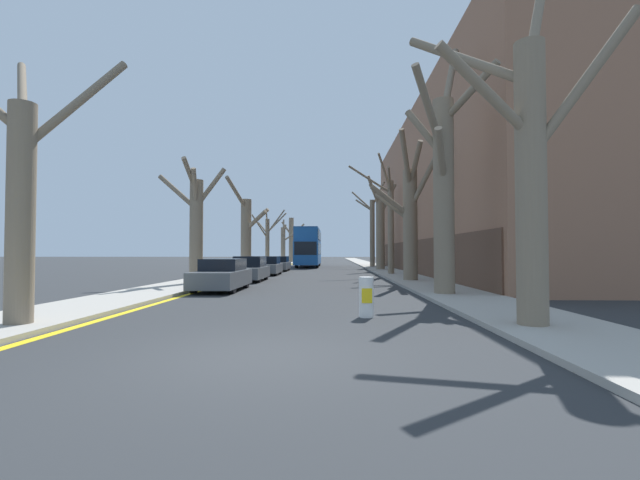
% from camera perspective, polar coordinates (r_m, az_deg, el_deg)
% --- Properties ---
extents(ground_plane, '(300.00, 300.00, 0.00)m').
position_cam_1_polar(ground_plane, '(6.95, -9.11, -15.16)').
color(ground_plane, '#2B2D30').
extents(sidewalk_left, '(2.76, 120.00, 0.12)m').
position_cam_1_polar(sidewalk_left, '(57.11, -5.51, -3.23)').
color(sidewalk_left, '#A39E93').
rests_on(sidewalk_left, ground).
extents(sidewalk_right, '(2.76, 120.00, 0.12)m').
position_cam_1_polar(sidewalk_right, '(56.85, 6.36, -3.23)').
color(sidewalk_right, '#A39E93').
rests_on(sidewalk_right, ground).
extents(building_facade_right, '(10.08, 38.08, 12.52)m').
position_cam_1_polar(building_facade_right, '(35.87, 19.62, 5.83)').
color(building_facade_right, '#93664C').
rests_on(building_facade_right, ground).
extents(kerb_line_stripe, '(0.24, 120.00, 0.01)m').
position_cam_1_polar(kerb_line_stripe, '(56.94, -3.95, -3.29)').
color(kerb_line_stripe, yellow).
rests_on(kerb_line_stripe, ground).
extents(street_tree_left_0, '(3.53, 2.71, 6.76)m').
position_cam_1_polar(street_tree_left_0, '(11.33, -34.83, 5.29)').
color(street_tree_left_0, '#7A6B56').
rests_on(street_tree_left_0, ground).
extents(street_tree_left_1, '(3.38, 1.94, 6.10)m').
position_cam_1_polar(street_tree_left_1, '(21.99, -16.23, 1.99)').
color(street_tree_left_1, '#7A6B56').
rests_on(street_tree_left_1, ground).
extents(street_tree_left_2, '(3.01, 2.96, 7.20)m').
position_cam_1_polar(street_tree_left_2, '(33.50, -9.79, 1.01)').
color(street_tree_left_2, '#7A6B56').
rests_on(street_tree_left_2, ground).
extents(street_tree_left_3, '(3.59, 2.72, 6.15)m').
position_cam_1_polar(street_tree_left_3, '(45.07, -6.98, 0.17)').
color(street_tree_left_3, '#7A6B56').
rests_on(street_tree_left_3, ground).
extents(street_tree_left_4, '(1.81, 3.51, 6.14)m').
position_cam_1_polar(street_tree_left_4, '(57.30, -4.90, -0.51)').
color(street_tree_left_4, '#7A6B56').
rests_on(street_tree_left_4, ground).
extents(street_tree_left_5, '(3.69, 2.68, 7.15)m').
position_cam_1_polar(street_tree_left_5, '(68.19, -3.82, 0.13)').
color(street_tree_left_5, '#7A6B56').
rests_on(street_tree_left_5, ground).
extents(street_tree_right_0, '(4.15, 3.10, 7.97)m').
position_cam_1_polar(street_tree_right_0, '(10.18, 25.96, 9.49)').
color(street_tree_right_0, '#7A6B56').
rests_on(street_tree_right_0, ground).
extents(street_tree_right_1, '(3.12, 4.04, 9.94)m').
position_cam_1_polar(street_tree_right_1, '(16.61, 16.16, 7.58)').
color(street_tree_right_1, '#7A6B56').
rests_on(street_tree_right_1, ground).
extents(street_tree_right_2, '(3.63, 3.28, 7.99)m').
position_cam_1_polar(street_tree_right_2, '(24.00, 11.83, 3.15)').
color(street_tree_right_2, '#7A6B56').
rests_on(street_tree_right_2, ground).
extents(street_tree_right_3, '(3.30, 2.41, 8.39)m').
position_cam_1_polar(street_tree_right_3, '(30.93, 9.23, 2.55)').
color(street_tree_right_3, '#7A6B56').
rests_on(street_tree_right_3, ground).
extents(street_tree_right_4, '(2.80, 1.45, 8.46)m').
position_cam_1_polar(street_tree_right_4, '(38.90, 8.03, 1.43)').
color(street_tree_right_4, '#7A6B56').
rests_on(street_tree_right_4, ground).
extents(street_tree_right_5, '(3.73, 1.89, 9.41)m').
position_cam_1_polar(street_tree_right_5, '(45.63, 6.93, 1.45)').
color(street_tree_right_5, '#7A6B56').
rests_on(street_tree_right_5, ground).
extents(double_decker_bus, '(2.52, 11.62, 4.24)m').
position_cam_1_polar(double_decker_bus, '(48.19, -1.52, -0.73)').
color(double_decker_bus, '#19519E').
rests_on(double_decker_bus, ground).
extents(parked_car_0, '(1.75, 4.39, 1.35)m').
position_cam_1_polar(parked_car_0, '(18.76, -12.91, -4.61)').
color(parked_car_0, '#4C5156').
rests_on(parked_car_0, ground).
extents(parked_car_1, '(1.72, 4.29, 1.41)m').
position_cam_1_polar(parked_car_1, '(24.64, -9.36, -3.88)').
color(parked_car_1, '#4C5156').
rests_on(parked_car_1, ground).
extents(parked_car_2, '(1.80, 4.02, 1.34)m').
position_cam_1_polar(parked_car_2, '(31.11, -7.05, -3.47)').
color(parked_car_2, '#4C5156').
rests_on(parked_car_2, ground).
extents(parked_car_3, '(1.76, 4.32, 1.28)m').
position_cam_1_polar(parked_car_3, '(37.55, -5.54, -3.19)').
color(parked_car_3, '#4C5156').
rests_on(parked_car_3, ground).
extents(traffic_bollard, '(0.37, 0.38, 1.01)m').
position_cam_1_polar(traffic_bollard, '(10.88, 6.20, -7.57)').
color(traffic_bollard, white).
rests_on(traffic_bollard, ground).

